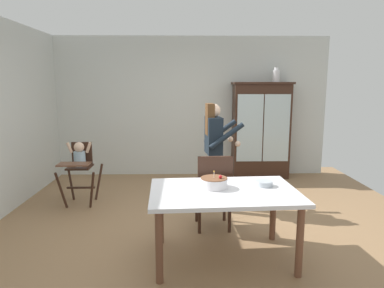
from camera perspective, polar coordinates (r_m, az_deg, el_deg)
name	(u,v)px	position (r m, az deg, el deg)	size (l,w,h in m)	color
ground_plane	(194,227)	(4.49, 0.39, -13.61)	(6.24, 6.24, 0.00)	#93704C
wall_back	(191,107)	(6.76, -0.22, 6.18)	(5.32, 0.06, 2.70)	silver
china_cabinet	(261,130)	(6.70, 11.37, 2.28)	(1.12, 0.48, 1.83)	#382116
ceramic_vase	(276,76)	(6.71, 13.84, 11.01)	(0.13, 0.13, 0.27)	white
high_chair_with_toddler	(80,162)	(5.38, -18.24, -2.81)	(0.58, 0.68, 0.95)	#382116
adult_person	(214,143)	(4.86, 3.68, 0.14)	(0.54, 0.53, 1.53)	#33425B
dining_table	(224,199)	(3.52, 5.31, -9.08)	(1.53, 1.06, 0.74)	silver
birthday_cake	(214,183)	(3.55, 3.68, -6.45)	(0.28, 0.28, 0.19)	white
serving_bowl	(264,183)	(3.69, 11.92, -6.45)	(0.18, 0.18, 0.06)	#B2BCC6
dining_chair_far_side	(214,187)	(4.22, 3.68, -7.16)	(0.46, 0.46, 0.96)	#382116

